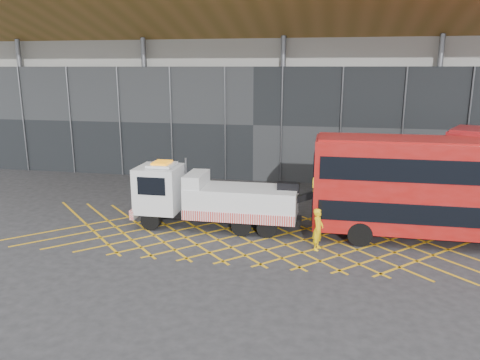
# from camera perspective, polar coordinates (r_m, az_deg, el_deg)

# --- Properties ---
(ground_plane) EXTENTS (120.00, 120.00, 0.00)m
(ground_plane) POSITION_cam_1_polar(r_m,az_deg,el_deg) (23.65, -7.91, -6.17)
(ground_plane) COLOR #29292B
(road_markings) EXTENTS (24.76, 7.16, 0.01)m
(road_markings) POSITION_cam_1_polar(r_m,az_deg,el_deg) (22.71, 1.75, -6.87)
(road_markings) COLOR gold
(road_markings) RESTS_ON ground_plane
(construction_building) EXTENTS (55.00, 23.97, 18.00)m
(construction_building) POSITION_cam_1_polar(r_m,az_deg,el_deg) (39.80, 3.32, 15.03)
(construction_building) COLOR gray
(construction_building) RESTS_ON ground_plane
(recovery_truck) EXTENTS (9.66, 2.33, 3.37)m
(recovery_truck) POSITION_cam_1_polar(r_m,az_deg,el_deg) (23.55, -3.71, -2.17)
(recovery_truck) COLOR black
(recovery_truck) RESTS_ON ground_plane
(bus_towed) EXTENTS (11.93, 2.87, 4.84)m
(bus_towed) POSITION_cam_1_polar(r_m,az_deg,el_deg) (23.20, 23.84, -0.69)
(bus_towed) COLOR #9E0F0C
(bus_towed) RESTS_ON ground_plane
(worker) EXTENTS (0.61, 0.78, 1.89)m
(worker) POSITION_cam_1_polar(r_m,az_deg,el_deg) (21.13, 9.48, -5.94)
(worker) COLOR yellow
(worker) RESTS_ON ground_plane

